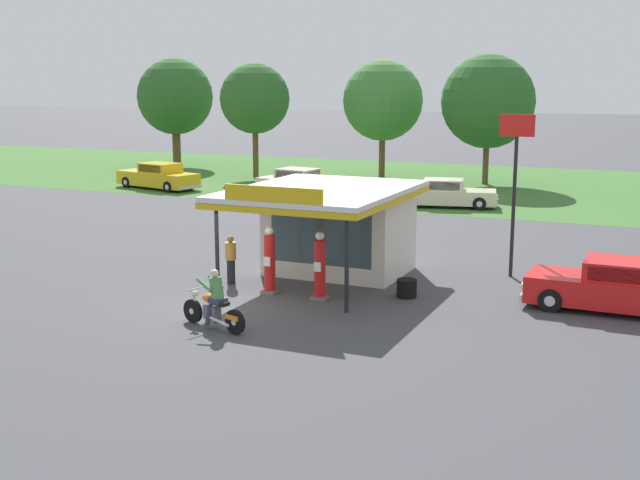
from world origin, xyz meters
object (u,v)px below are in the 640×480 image
at_px(motorcycle_with_rider, 214,304).
at_px(parked_car_back_row_far_left, 445,194).
at_px(gas_pump_offside, 320,268).
at_px(roadside_pole_sign, 515,168).
at_px(featured_classic_sedan, 617,288).
at_px(bystander_strolling_foreground, 231,259).
at_px(parked_car_back_row_right, 158,177).
at_px(spare_tire_stack, 407,288).
at_px(parked_car_back_row_centre_left, 301,184).
at_px(gas_pump_nearside, 270,263).

relative_size(motorcycle_with_rider, parked_car_back_row_far_left, 0.40).
relative_size(gas_pump_offside, motorcycle_with_rider, 0.93).
height_order(motorcycle_with_rider, roadside_pole_sign, roadside_pole_sign).
xyz_separation_m(featured_classic_sedan, bystander_strolling_foreground, (-11.35, -1.64, 0.13)).
bearing_deg(parked_car_back_row_right, motorcycle_with_rider, -52.06).
bearing_deg(bystander_strolling_foreground, spare_tire_stack, 6.96).
distance_m(motorcycle_with_rider, featured_classic_sedan, 11.07).
relative_size(featured_classic_sedan, parked_car_back_row_right, 0.85).
bearing_deg(gas_pump_offside, parked_car_back_row_far_left, 94.33).
relative_size(parked_car_back_row_far_left, bystander_strolling_foreground, 3.54).
distance_m(parked_car_back_row_right, roadside_pole_sign, 27.40).
distance_m(gas_pump_offside, parked_car_back_row_centre_left, 21.59).
bearing_deg(gas_pump_offside, roadside_pole_sign, 48.48).
relative_size(gas_pump_nearside, parked_car_back_row_right, 0.35).
bearing_deg(featured_classic_sedan, roadside_pole_sign, 139.79).
distance_m(parked_car_back_row_centre_left, spare_tire_stack, 21.64).
relative_size(gas_pump_nearside, parked_car_back_row_far_left, 0.37).
height_order(featured_classic_sedan, parked_car_back_row_centre_left, parked_car_back_row_centre_left).
bearing_deg(parked_car_back_row_far_left, parked_car_back_row_right, 180.00).
height_order(gas_pump_offside, bystander_strolling_foreground, gas_pump_offside).
relative_size(parked_car_back_row_centre_left, roadside_pole_sign, 1.01).
distance_m(gas_pump_nearside, roadside_pole_sign, 8.48).
xyz_separation_m(parked_car_back_row_far_left, parked_car_back_row_right, (-17.53, 0.00, 0.06)).
relative_size(bystander_strolling_foreground, roadside_pole_sign, 0.29).
height_order(gas_pump_nearside, parked_car_back_row_far_left, gas_pump_nearside).
height_order(parked_car_back_row_far_left, spare_tire_stack, parked_car_back_row_far_left).
distance_m(gas_pump_nearside, spare_tire_stack, 4.15).
height_order(parked_car_back_row_right, spare_tire_stack, parked_car_back_row_right).
distance_m(gas_pump_offside, bystander_strolling_foreground, 3.38).
height_order(gas_pump_offside, roadside_pole_sign, roadside_pole_sign).
relative_size(gas_pump_offside, parked_car_back_row_right, 0.35).
relative_size(parked_car_back_row_far_left, spare_tire_stack, 9.08).
bearing_deg(featured_classic_sedan, gas_pump_offside, -164.52).
distance_m(gas_pump_nearside, parked_car_back_row_far_left, 18.91).
bearing_deg(roadside_pole_sign, parked_car_back_row_centre_left, 135.40).
bearing_deg(gas_pump_offside, parked_car_back_row_right, 135.09).
bearing_deg(bystander_strolling_foreground, roadside_pole_sign, 30.05).
relative_size(featured_classic_sedan, parked_car_back_row_centre_left, 0.93).
bearing_deg(parked_car_back_row_right, roadside_pole_sign, -30.32).
distance_m(motorcycle_with_rider, spare_tire_stack, 6.15).
distance_m(gas_pump_offside, spare_tire_stack, 2.67).
distance_m(featured_classic_sedan, parked_car_back_row_centre_left, 24.62).
bearing_deg(parked_car_back_row_right, gas_pump_nearside, -47.51).
xyz_separation_m(featured_classic_sedan, parked_car_back_row_centre_left, (-17.77, 17.04, 0.04)).
bearing_deg(motorcycle_with_rider, bystander_strolling_foreground, 115.01).
height_order(gas_pump_nearside, parked_car_back_row_centre_left, gas_pump_nearside).
xyz_separation_m(gas_pump_nearside, parked_car_back_row_centre_left, (-8.11, 19.26, -0.22)).
distance_m(parked_car_back_row_far_left, parked_car_back_row_right, 17.53).
relative_size(motorcycle_with_rider, parked_car_back_row_centre_left, 0.41).
height_order(motorcycle_with_rider, parked_car_back_row_right, motorcycle_with_rider).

